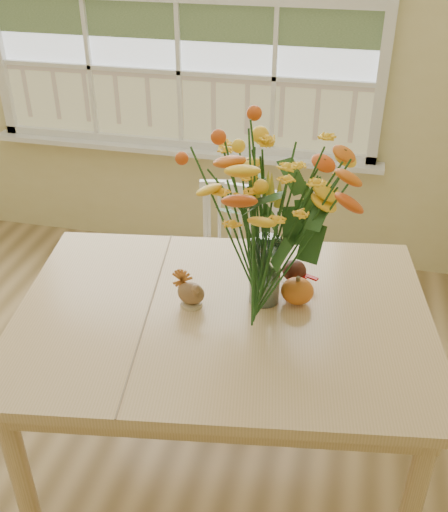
# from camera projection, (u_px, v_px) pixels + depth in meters

# --- Properties ---
(wall_back) EXTENTS (4.00, 0.02, 2.70)m
(wall_back) POSITION_uv_depth(u_px,v_px,m) (179.00, 35.00, 3.34)
(wall_back) COLOR beige
(wall_back) RESTS_ON floor
(window) EXTENTS (2.42, 0.12, 1.74)m
(window) POSITION_uv_depth(u_px,v_px,m) (176.00, 1.00, 3.22)
(window) COLOR silver
(window) RESTS_ON wall_back
(dining_table) EXTENTS (1.60, 1.25, 0.78)m
(dining_table) POSITION_uv_depth(u_px,v_px,m) (223.00, 333.00, 2.15)
(dining_table) COLOR tan
(dining_table) RESTS_ON floor
(windsor_chair) EXTENTS (0.44, 0.42, 0.85)m
(windsor_chair) POSITION_uv_depth(u_px,v_px,m) (234.00, 265.00, 2.92)
(windsor_chair) COLOR white
(windsor_chair) RESTS_ON floor
(flower_vase) EXTENTS (0.52, 0.52, 0.62)m
(flower_vase) POSITION_uv_depth(u_px,v_px,m) (268.00, 208.00, 1.97)
(flower_vase) COLOR white
(flower_vase) RESTS_ON dining_table
(pumpkin) EXTENTS (0.12, 0.12, 0.09)m
(pumpkin) POSITION_uv_depth(u_px,v_px,m) (297.00, 292.00, 2.13)
(pumpkin) COLOR #C16316
(pumpkin) RESTS_ON dining_table
(turkey_figurine) EXTENTS (0.11, 0.09, 0.13)m
(turkey_figurine) POSITION_uv_depth(u_px,v_px,m) (191.00, 293.00, 2.11)
(turkey_figurine) COLOR #CCB78C
(turkey_figurine) RESTS_ON dining_table
(dark_gourd) EXTENTS (0.12, 0.09, 0.08)m
(dark_gourd) POSITION_uv_depth(u_px,v_px,m) (294.00, 272.00, 2.25)
(dark_gourd) COLOR #38160F
(dark_gourd) RESTS_ON dining_table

